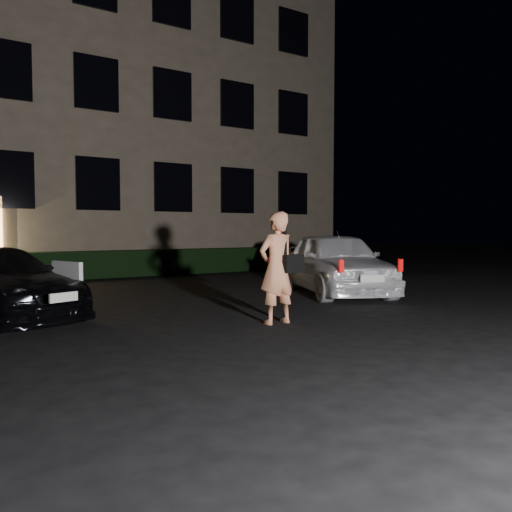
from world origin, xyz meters
TOP-DOWN VIEW (x-y plane):
  - ground at (0.00, 0.00)m, footprint 80.00×80.00m
  - building at (-0.00, 14.99)m, footprint 20.00×8.11m
  - hedge at (0.00, 10.50)m, footprint 15.00×0.70m
  - hatch at (3.60, 3.53)m, footprint 3.25×4.70m
  - man at (0.24, 1.12)m, footprint 0.77×0.48m

SIDE VIEW (x-z plane):
  - ground at x=0.00m, z-range 0.00..0.00m
  - hedge at x=0.00m, z-range 0.00..0.85m
  - hatch at x=3.60m, z-range 0.00..1.49m
  - man at x=0.24m, z-range 0.00..1.81m
  - building at x=0.00m, z-range 0.00..12.00m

